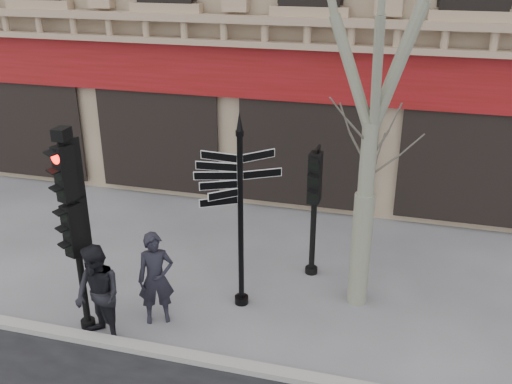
% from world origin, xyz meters
% --- Properties ---
extents(ground, '(80.00, 80.00, 0.00)m').
position_xyz_m(ground, '(0.00, 0.00, 0.00)').
color(ground, '#58585D').
rests_on(ground, ground).
extents(kerb, '(80.00, 0.25, 0.12)m').
position_xyz_m(kerb, '(0.00, -1.40, 0.06)').
color(kerb, '#9A9791').
rests_on(kerb, ground).
extents(fingerpost, '(2.06, 2.06, 3.84)m').
position_xyz_m(fingerpost, '(-0.36, 0.44, 2.58)').
color(fingerpost, black).
rests_on(fingerpost, ground).
extents(traffic_signal_main, '(0.48, 0.41, 3.77)m').
position_xyz_m(traffic_signal_main, '(-2.85, -1.01, 2.38)').
color(traffic_signal_main, black).
rests_on(traffic_signal_main, ground).
extents(traffic_signal_secondary, '(0.47, 0.34, 2.72)m').
position_xyz_m(traffic_signal_secondary, '(0.75, 1.90, 1.89)').
color(traffic_signal_secondary, black).
rests_on(traffic_signal_secondary, ground).
extents(pedestrian_a, '(0.78, 0.68, 1.79)m').
position_xyz_m(pedestrian_a, '(-1.68, -0.49, 0.90)').
color(pedestrian_a, black).
rests_on(pedestrian_a, ground).
extents(pedestrian_b, '(1.12, 1.04, 1.85)m').
position_xyz_m(pedestrian_b, '(-2.39, -1.30, 0.92)').
color(pedestrian_b, black).
rests_on(pedestrian_b, ground).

